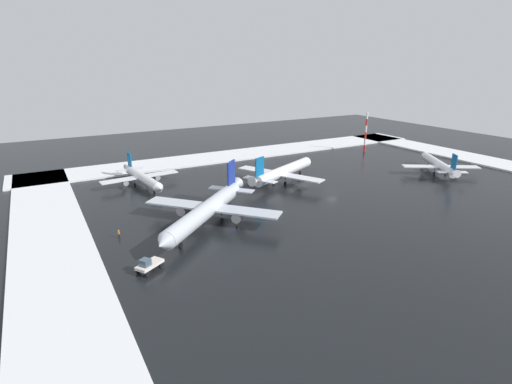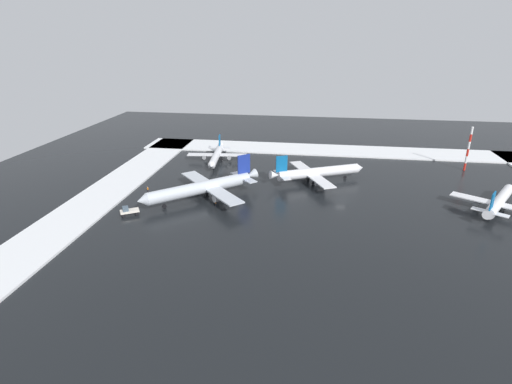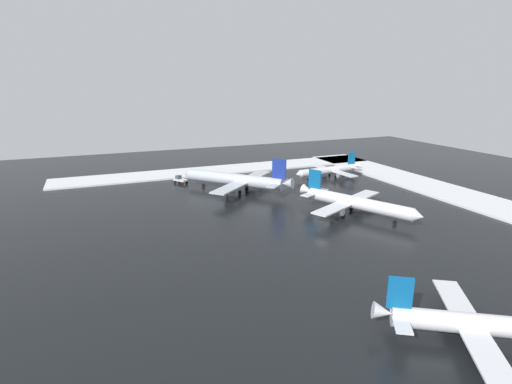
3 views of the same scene
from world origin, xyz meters
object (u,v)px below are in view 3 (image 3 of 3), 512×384
(airplane_parked_starboard, at_px, (484,325))
(airplane_foreground_jet, at_px, (355,203))
(ground_crew_near_tug, at_px, (226,175))
(airplane_distant_tail, at_px, (329,170))
(ground_crew_beside_wing, at_px, (227,194))
(airplane_parked_portside, at_px, (237,180))
(pushback_tug, at_px, (180,179))

(airplane_parked_starboard, relative_size, airplane_foreground_jet, 0.81)
(ground_crew_near_tug, bearing_deg, airplane_parked_starboard, 85.40)
(airplane_distant_tail, relative_size, ground_crew_beside_wing, 15.15)
(airplane_parked_portside, height_order, airplane_distant_tail, airplane_parked_portside)
(airplane_foreground_jet, bearing_deg, airplane_distant_tail, 130.84)
(ground_crew_beside_wing, height_order, ground_crew_near_tug, same)
(airplane_parked_starboard, distance_m, ground_crew_beside_wing, 73.68)
(ground_crew_beside_wing, bearing_deg, airplane_foreground_jet, -168.93)
(airplane_foreground_jet, height_order, ground_crew_near_tug, airplane_foreground_jet)
(ground_crew_near_tug, bearing_deg, airplane_parked_portside, 76.27)
(airplane_parked_starboard, bearing_deg, airplane_distant_tail, 102.10)
(airplane_foreground_jet, bearing_deg, airplane_parked_portside, -174.18)
(airplane_parked_starboard, relative_size, ground_crew_near_tug, 14.08)
(airplane_parked_starboard, relative_size, ground_crew_beside_wing, 14.08)
(airplane_parked_portside, bearing_deg, ground_crew_near_tug, -50.33)
(pushback_tug, bearing_deg, airplane_distant_tail, -134.91)
(ground_crew_beside_wing, bearing_deg, airplane_parked_starboard, 155.91)
(airplane_parked_starboard, distance_m, ground_crew_near_tug, 95.18)
(airplane_parked_portside, height_order, airplane_parked_starboard, airplane_parked_portside)
(airplane_foreground_jet, bearing_deg, airplane_parked_starboard, -43.63)
(airplane_foreground_jet, height_order, ground_crew_beside_wing, airplane_foreground_jet)
(airplane_parked_starboard, relative_size, airplane_distant_tail, 0.93)
(airplane_parked_starboard, distance_m, pushback_tug, 95.16)
(airplane_parked_starboard, height_order, airplane_distant_tail, airplane_parked_starboard)
(airplane_parked_starboard, bearing_deg, pushback_tug, 132.76)
(airplane_parked_starboard, relative_size, pushback_tug, 4.75)
(airplane_parked_portside, xyz_separation_m, airplane_parked_starboard, (-77.74, -3.66, -0.88))
(airplane_parked_portside, height_order, ground_crew_beside_wing, airplane_parked_portside)
(airplane_parked_portside, relative_size, airplane_foreground_jet, 0.99)
(airplane_distant_tail, bearing_deg, ground_crew_beside_wing, 7.43)
(airplane_parked_starboard, bearing_deg, ground_crew_beside_wing, 128.85)
(ground_crew_near_tug, bearing_deg, ground_crew_beside_wing, 67.00)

